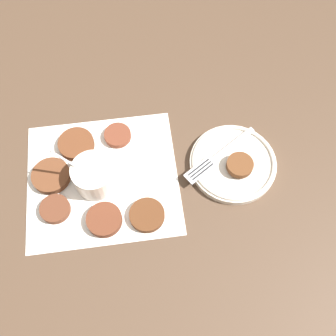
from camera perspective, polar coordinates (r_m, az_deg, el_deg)
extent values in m
plane|color=#4C3828|center=(0.88, -10.31, -2.47)|extent=(4.00, 4.00, 0.00)
cube|color=white|center=(0.88, -9.47, -1.49)|extent=(0.38, 0.36, 0.00)
cylinder|color=silver|center=(0.85, -10.56, -1.11)|extent=(0.09, 0.09, 0.06)
cylinder|color=gold|center=(0.86, -10.43, -1.46)|extent=(0.08, 0.08, 0.04)
cone|color=silver|center=(0.82, -7.85, -0.64)|extent=(0.02, 0.02, 0.02)
cylinder|color=silver|center=(0.83, -13.43, 0.34)|extent=(0.08, 0.02, 0.10)
cylinder|color=brown|center=(0.92, -13.17, 3.42)|extent=(0.08, 0.08, 0.02)
cylinder|color=brown|center=(0.87, -16.06, -5.73)|extent=(0.06, 0.06, 0.02)
cylinder|color=brown|center=(0.92, -7.33, 4.73)|extent=(0.06, 0.06, 0.01)
cylinder|color=brown|center=(0.90, -16.60, -1.10)|extent=(0.08, 0.08, 0.02)
cylinder|color=#57301A|center=(0.83, -3.07, -6.83)|extent=(0.07, 0.07, 0.01)
cylinder|color=brown|center=(0.84, -9.23, -7.41)|extent=(0.07, 0.07, 0.02)
cylinder|color=silver|center=(0.89, 9.37, 0.63)|extent=(0.19, 0.19, 0.02)
torus|color=silver|center=(0.88, 9.47, 0.91)|extent=(0.19, 0.19, 0.01)
cylinder|color=brown|center=(0.87, 10.38, 0.42)|extent=(0.06, 0.06, 0.02)
cube|color=silver|center=(0.90, 9.46, 3.44)|extent=(0.10, 0.09, 0.00)
cube|color=silver|center=(0.86, 4.76, -0.27)|extent=(0.07, 0.07, 0.00)
cube|color=black|center=(0.86, 4.44, 0.13)|extent=(0.05, 0.04, 0.00)
cube|color=black|center=(0.86, 4.77, -0.20)|extent=(0.05, 0.04, 0.00)
cube|color=black|center=(0.85, 5.09, -0.53)|extent=(0.05, 0.04, 0.00)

